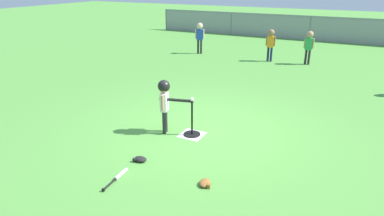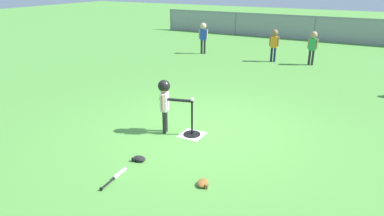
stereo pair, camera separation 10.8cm
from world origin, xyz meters
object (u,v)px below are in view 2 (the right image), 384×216
batting_tee (192,130)px  spare_bat_silver (117,175)px  baseball_on_tee (192,99)px  batter_child (165,96)px  fielder_deep_center (203,34)px  fielder_deep_left (313,44)px  glove_by_plate (139,159)px  fielder_deep_right (274,41)px  glove_near_bats (203,183)px

batting_tee → spare_bat_silver: (-0.29, -1.84, -0.08)m
baseball_on_tee → batter_child: size_ratio=0.07×
fielder_deep_center → fielder_deep_left: 4.10m
spare_bat_silver → batter_child: bearing=97.1°
fielder_deep_left → glove_by_plate: 8.29m
batter_child → batting_tee: bearing=14.8°
batter_child → glove_by_plate: size_ratio=4.70×
batter_child → fielder_deep_right: (0.17, 6.89, -0.02)m
batting_tee → baseball_on_tee: bearing=63.4°
batter_child → spare_bat_silver: batter_child is taller
batting_tee → baseball_on_tee: (0.00, 0.00, 0.61)m
glove_by_plate → baseball_on_tee: bearing=76.8°
batting_tee → glove_by_plate: batting_tee is taller
batting_tee → glove_near_bats: 1.71m
batter_child → fielder_deep_right: 6.89m
baseball_on_tee → batter_child: bearing=-165.2°
fielder_deep_center → glove_near_bats: fielder_deep_center is taller
baseball_on_tee → glove_near_bats: 1.84m
fielder_deep_left → fielder_deep_right: 1.29m
fielder_deep_center → spare_bat_silver: (2.86, -8.66, -0.74)m
fielder_deep_right → spare_bat_silver: 8.63m
spare_bat_silver → fielder_deep_left: bearing=81.9°
batting_tee → fielder_deep_left: bearing=82.2°
batting_tee → batter_child: (-0.51, -0.13, 0.64)m
fielder_deep_left → fielder_deep_right: (-1.29, -0.13, -0.01)m
fielder_deep_right → spare_bat_silver: size_ratio=1.88×
fielder_deep_center → fielder_deep_left: size_ratio=1.05×
fielder_deep_center → glove_by_plate: 8.62m
fielder_deep_left → glove_by_plate: fielder_deep_left is taller
fielder_deep_left → glove_near_bats: fielder_deep_left is taller
batting_tee → fielder_deep_right: 6.80m
batting_tee → fielder_deep_left: fielder_deep_left is taller
batter_child → fielder_deep_left: bearing=78.3°
spare_bat_silver → glove_by_plate: 0.56m
fielder_deep_right → glove_near_bats: (1.28, -8.18, -0.70)m
fielder_deep_center → spare_bat_silver: fielder_deep_center is taller
baseball_on_tee → fielder_deep_left: 6.96m
baseball_on_tee → glove_by_plate: 1.48m
baseball_on_tee → spare_bat_silver: (-0.29, -1.84, -0.69)m
fielder_deep_left → glove_near_bats: bearing=-90.1°
fielder_deep_center → glove_by_plate: size_ratio=5.34×
fielder_deep_center → spare_bat_silver: bearing=-71.7°
glove_near_bats → spare_bat_silver: bearing=-161.3°
glove_near_bats → fielder_deep_center: bearing=116.4°
baseball_on_tee → glove_by_plate: (-0.30, -1.28, -0.69)m
baseball_on_tee → glove_near_bats: baseball_on_tee is taller
fielder_deep_right → spare_bat_silver: bearing=-89.7°
baseball_on_tee → batter_child: 0.52m
fielder_deep_center → fielder_deep_left: (4.10, 0.07, -0.03)m
fielder_deep_center → glove_near_bats: (4.09, -8.24, -0.74)m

